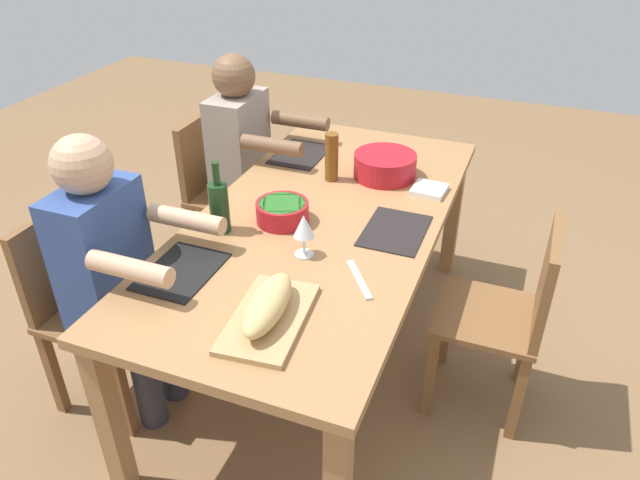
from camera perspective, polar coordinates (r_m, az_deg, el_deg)
The scene contains 19 objects.
ground_plane at distance 2.88m, azimuth -0.00°, elevation -10.68°, with size 8.00×8.00×0.00m, color brown.
dining_table at distance 2.47m, azimuth -0.00°, elevation 0.65°, with size 1.96×0.95×0.74m.
chair_far_center at distance 2.46m, azimuth 17.67°, elevation -6.47°, with size 0.40×0.40×0.85m.
chair_near_right at distance 2.58m, azimuth -21.39°, elevation -5.28°, with size 0.40×0.40×0.85m.
diner_near_right at distance 2.35m, azimuth -19.01°, elevation -2.20°, with size 0.41×0.53×1.20m.
chair_near_left at distance 3.30m, azimuth -9.56°, elevation 5.13°, with size 0.40×0.40×0.85m.
diner_near_left at distance 3.12m, azimuth -6.96°, elevation 8.13°, with size 0.41×0.53×1.20m.
serving_bowl_greens at distance 2.39m, azimuth -3.60°, elevation 2.79°, with size 0.21×0.21×0.08m.
serving_bowl_pasta at distance 2.75m, azimuth 6.18°, elevation 7.18°, with size 0.28×0.28×0.11m.
cutting_board at distance 1.90m, azimuth -4.88°, elevation -7.40°, with size 0.40×0.22×0.02m, color tan.
bread_loaf at distance 1.86m, azimuth -4.96°, elevation -6.10°, with size 0.32×0.11×0.09m, color tan.
wine_bottle at distance 2.32m, azimuth -9.55°, elevation 3.21°, with size 0.08×0.08×0.29m.
beer_bottle at distance 2.69m, azimuth 1.11°, elevation 7.87°, with size 0.06×0.06×0.22m, color brown.
wine_glass at distance 2.14m, azimuth -1.55°, elevation 1.18°, with size 0.08×0.08×0.17m.
placemat_far_center at distance 2.35m, azimuth 7.12°, elevation 0.89°, with size 0.32×0.23×0.01m, color black.
placemat_near_right at distance 2.16m, azimuth -13.03°, elevation -2.89°, with size 0.32×0.23×0.01m, color black.
placemat_near_left at distance 2.98m, azimuth -1.88°, elevation 8.14°, with size 0.32×0.23×0.01m, color black.
carving_knife at distance 2.07m, azimuth 3.74°, elevation -3.75°, with size 0.23×0.02×0.01m, color silver.
napkin_stack at distance 2.66m, azimuth 10.33°, elevation 4.72°, with size 0.14×0.14×0.02m, color white.
Camera 1 is at (1.97, 0.77, 1.95)m, focal length 33.72 mm.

